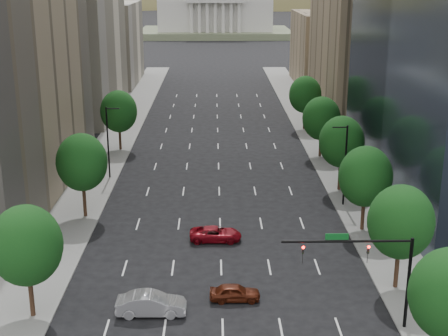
{
  "coord_description": "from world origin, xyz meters",
  "views": [
    {
      "loc": [
        -0.53,
        -9.72,
        24.37
      ],
      "look_at": [
        0.3,
        43.24,
        8.0
      ],
      "focal_mm": 50.8,
      "sensor_mm": 36.0,
      "label": 1
    }
  ],
  "objects_px": {
    "traffic_signal": "(375,263)",
    "car_silver": "(151,304)",
    "car_maroon": "(235,292)",
    "car_red_far": "(216,234)",
    "capitol": "(215,14)"
  },
  "relations": [
    {
      "from": "car_maroon",
      "to": "car_red_far",
      "type": "relative_size",
      "value": 0.8
    },
    {
      "from": "traffic_signal",
      "to": "car_silver",
      "type": "relative_size",
      "value": 1.76
    },
    {
      "from": "traffic_signal",
      "to": "car_maroon",
      "type": "distance_m",
      "value": 11.37
    },
    {
      "from": "car_red_far",
      "to": "capitol",
      "type": "bearing_deg",
      "value": 0.44
    },
    {
      "from": "car_maroon",
      "to": "traffic_signal",
      "type": "bearing_deg",
      "value": -114.48
    },
    {
      "from": "car_silver",
      "to": "car_red_far",
      "type": "distance_m",
      "value": 14.35
    },
    {
      "from": "traffic_signal",
      "to": "car_silver",
      "type": "bearing_deg",
      "value": 171.88
    },
    {
      "from": "car_maroon",
      "to": "capitol",
      "type": "bearing_deg",
      "value": -0.13
    },
    {
      "from": "traffic_signal",
      "to": "capitol",
      "type": "relative_size",
      "value": 0.15
    },
    {
      "from": "capitol",
      "to": "car_red_far",
      "type": "xyz_separation_m",
      "value": [
        -0.46,
        -203.94,
        -7.89
      ]
    },
    {
      "from": "traffic_signal",
      "to": "capitol",
      "type": "distance_m",
      "value": 219.99
    },
    {
      "from": "traffic_signal",
      "to": "car_red_far",
      "type": "distance_m",
      "value": 19.74
    },
    {
      "from": "traffic_signal",
      "to": "car_maroon",
      "type": "relative_size",
      "value": 2.33
    },
    {
      "from": "car_maroon",
      "to": "car_silver",
      "type": "distance_m",
      "value": 6.6
    },
    {
      "from": "capitol",
      "to": "car_silver",
      "type": "bearing_deg",
      "value": -91.39
    }
  ]
}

